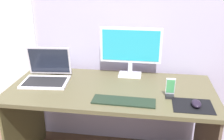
# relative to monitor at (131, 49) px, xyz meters

# --- Properties ---
(wall_back) EXTENTS (6.00, 0.04, 2.50)m
(wall_back) POSITION_rel_monitor_xyz_m (-0.12, 0.15, 0.32)
(wall_back) COLOR #A8A0BD
(wall_back) RESTS_ON ground_plane
(desk) EXTENTS (1.49, 0.70, 0.71)m
(desk) POSITION_rel_monitor_xyz_m (-0.12, -0.26, -0.36)
(desk) COLOR brown
(desk) RESTS_ON ground_plane
(monitor) EXTENTS (0.48, 0.14, 0.39)m
(monitor) POSITION_rel_monitor_xyz_m (0.00, 0.00, 0.00)
(monitor) COLOR silver
(monitor) RESTS_ON desk
(laptop) EXTENTS (0.36, 0.31, 0.25)m
(laptop) POSITION_rel_monitor_xyz_m (-0.63, -0.21, -0.17)
(laptop) COLOR silver
(laptop) RESTS_ON desk
(fishbowl) EXTENTS (0.14, 0.14, 0.14)m
(fishbowl) POSITION_rel_monitor_xyz_m (-0.60, -0.01, -0.15)
(fishbowl) COLOR silver
(fishbowl) RESTS_ON desk
(keyboard_external) EXTENTS (0.41, 0.14, 0.01)m
(keyboard_external) POSITION_rel_monitor_xyz_m (-0.00, -0.47, -0.22)
(keyboard_external) COLOR black
(keyboard_external) RESTS_ON desk
(mousepad) EXTENTS (0.25, 0.20, 0.00)m
(mousepad) POSITION_rel_monitor_xyz_m (0.43, -0.46, -0.22)
(mousepad) COLOR black
(mousepad) RESTS_ON desk
(mouse) EXTENTS (0.06, 0.10, 0.04)m
(mouse) POSITION_rel_monitor_xyz_m (0.45, -0.46, -0.20)
(mouse) COLOR black
(mouse) RESTS_ON mousepad
(phone_in_dock) EXTENTS (0.06, 0.05, 0.14)m
(phone_in_dock) POSITION_rel_monitor_xyz_m (0.30, -0.36, -0.17)
(phone_in_dock) COLOR black
(phone_in_dock) RESTS_ON desk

